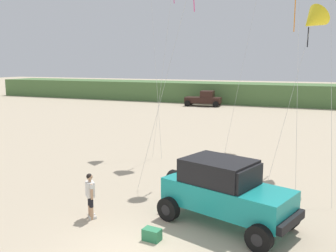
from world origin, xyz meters
TOP-DOWN VIEW (x-y plane):
  - ground_plane at (0.00, 0.00)m, footprint 220.00×220.00m
  - dune_ridge at (-0.48, 43.13)m, footprint 90.00×6.71m
  - jeep at (2.13, 3.03)m, footprint 5.01×3.57m
  - person_watching at (-2.43, 1.66)m, footprint 0.49×0.47m
  - cooler_box at (0.32, 0.95)m, footprint 0.60×0.42m
  - distant_pickup at (-9.14, 37.43)m, footprint 4.77×2.80m
  - kite_pink_ribbon at (4.38, 9.77)m, footprint 2.39×2.69m

SIDE VIEW (x-z plane):
  - ground_plane at x=0.00m, z-range 0.00..0.00m
  - cooler_box at x=0.32m, z-range 0.00..0.38m
  - person_watching at x=-2.43m, z-range 0.10..1.77m
  - distant_pickup at x=-9.14m, z-range -0.05..1.93m
  - jeep at x=2.13m, z-range 0.07..2.33m
  - dune_ridge at x=-0.48m, z-range 0.00..2.76m
  - kite_pink_ribbon at x=4.38m, z-range 3.35..11.55m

